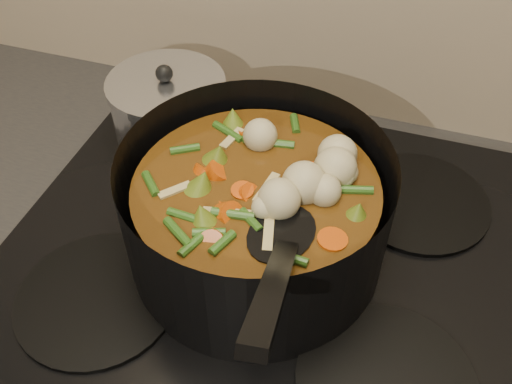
% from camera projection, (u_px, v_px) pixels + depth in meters
% --- Properties ---
extents(stovetop, '(0.62, 0.54, 0.03)m').
position_uv_depth(stovetop, '(270.00, 252.00, 0.69)').
color(stovetop, black).
rests_on(stovetop, counter).
extents(stockpot, '(0.31, 0.40, 0.21)m').
position_uv_depth(stockpot, '(256.00, 214.00, 0.63)').
color(stockpot, black).
rests_on(stockpot, stovetop).
extents(saucepan, '(0.16, 0.16, 0.13)m').
position_uv_depth(saucepan, '(169.00, 113.00, 0.78)').
color(saucepan, silver).
rests_on(saucepan, stovetop).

